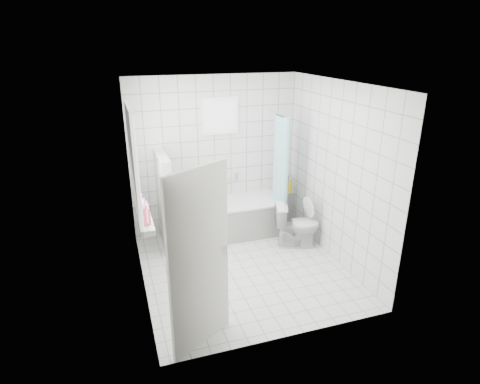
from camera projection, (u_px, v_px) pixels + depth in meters
name	position (u px, v px, depth m)	size (l,w,h in m)	color
ground	(243.00, 268.00, 5.80)	(3.00, 3.00, 0.00)	white
ceiling	(244.00, 83.00, 4.87)	(3.00, 3.00, 0.00)	white
wall_back	(215.00, 155.00, 6.67)	(2.80, 0.02, 2.60)	white
wall_front	(292.00, 232.00, 4.00)	(2.80, 0.02, 2.60)	white
wall_left	(136.00, 196.00, 4.93)	(0.02, 3.00, 2.60)	white
wall_right	(336.00, 174.00, 5.74)	(0.02, 3.00, 2.60)	white
window_left	(136.00, 165.00, 5.10)	(0.01, 0.90, 1.40)	white
window_back	(221.00, 116.00, 6.42)	(0.50, 0.01, 0.50)	white
window_sill	(144.00, 218.00, 5.37)	(0.18, 1.02, 0.08)	white
door	(199.00, 262.00, 4.04)	(0.04, 0.80, 2.00)	silver
bathtub	(226.00, 219.00, 6.71)	(1.87, 0.77, 0.58)	white
partition_wall	(165.00, 201.00, 6.21)	(0.15, 0.85, 1.50)	white
tiled_ledge	(283.00, 205.00, 7.28)	(0.40, 0.24, 0.55)	white
toilet	(297.00, 225.00, 6.32)	(0.40, 0.69, 0.71)	silver
curtain_rod	(278.00, 114.00, 6.34)	(0.02, 0.02, 0.80)	silver
shower_curtain	(280.00, 170.00, 6.54)	(0.14, 0.48, 1.78)	#42B4C3
tub_faucet	(226.00, 180.00, 6.84)	(0.18, 0.06, 0.06)	silver
sill_bottles	(145.00, 211.00, 5.22)	(0.17, 0.75, 0.29)	#C361B7
ledge_bottles	(286.00, 185.00, 7.14)	(0.22, 0.20, 0.28)	yellow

